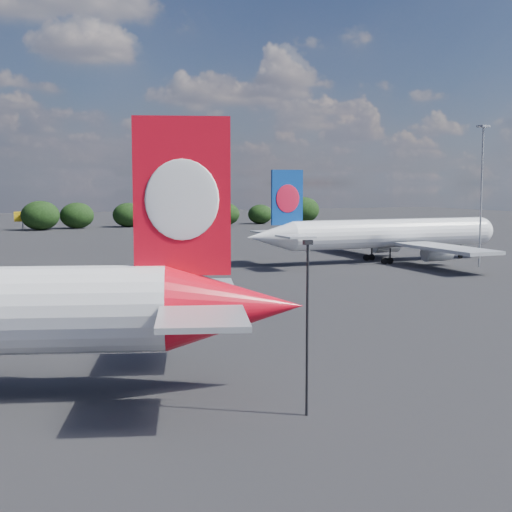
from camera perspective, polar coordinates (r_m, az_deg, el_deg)
name	(u,v)px	position (r m, az deg, el deg)	size (l,w,h in m)	color
ground	(10,286)	(102.46, -19.05, -2.29)	(500.00, 500.00, 0.00)	black
china_southern_airliner	(383,234)	(127.78, 10.09, 1.71)	(49.26, 46.76, 16.12)	white
apron_lamp_post	(307,318)	(42.54, 4.13, -4.98)	(0.55, 0.30, 10.61)	black
floodlight_mast_near	(482,177)	(123.76, 17.62, 6.08)	(1.60, 1.60, 23.37)	gray
billboard_yellow	(23,217)	(224.29, -18.17, 2.99)	(5.00, 0.30, 5.50)	gold
horizon_treeline	(6,217)	(222.43, -19.38, 2.97)	(206.51, 15.74, 9.35)	black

